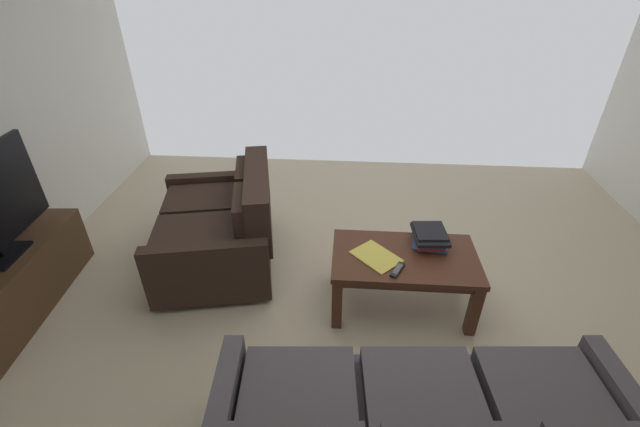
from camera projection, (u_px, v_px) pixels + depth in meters
The scene contains 7 objects.
ground_plane at pixel (362, 306), 3.10m from camera, with size 5.54×5.04×0.01m, color beige.
loveseat_near at pixel (222, 227), 3.37m from camera, with size 1.10×1.33×0.83m.
coffee_table at pixel (404, 264), 2.90m from camera, with size 1.01×0.57×0.46m.
tv_stand at pixel (18, 283), 2.96m from camera, with size 0.47×1.29×0.47m.
book_stack at pixel (430, 237), 2.95m from camera, with size 0.27×0.32×0.12m.
tv_remote at pixel (397, 270), 2.72m from camera, with size 0.11×0.16×0.02m.
loose_magazine at pixel (376, 256), 2.85m from camera, with size 0.23×0.31×0.01m, color #E0CC4C.
Camera 1 is at (0.15, 2.27, 2.23)m, focal length 23.26 mm.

